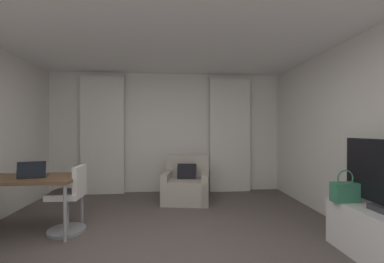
{
  "coord_description": "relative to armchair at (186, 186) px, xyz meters",
  "views": [
    {
      "loc": [
        0.07,
        -2.49,
        1.36
      ],
      "look_at": [
        0.41,
        1.5,
        1.33
      ],
      "focal_mm": 23.21,
      "sensor_mm": 36.0,
      "label": 1
    }
  ],
  "objects": [
    {
      "name": "wall_window",
      "position": [
        -0.36,
        0.8,
        1.01
      ],
      "size": [
        5.12,
        0.06,
        2.6
      ],
      "color": "silver",
      "rests_on": "ground"
    },
    {
      "name": "laptop",
      "position": [
        -2.08,
        -1.34,
        0.5
      ],
      "size": [
        0.37,
        0.32,
        0.22
      ],
      "color": "#2D2D33",
      "rests_on": "desk"
    },
    {
      "name": "desk_chair",
      "position": [
        -1.64,
        -1.29,
        0.11
      ],
      "size": [
        0.48,
        0.48,
        0.88
      ],
      "color": "gray",
      "rests_on": "ground"
    },
    {
      "name": "handbag_primary",
      "position": [
        1.71,
        -2.03,
        0.37
      ],
      "size": [
        0.3,
        0.14,
        0.37
      ],
      "color": "#387F5B",
      "rests_on": "tv_console"
    },
    {
      "name": "armchair",
      "position": [
        0.0,
        0.0,
        0.0
      ],
      "size": [
        0.96,
        0.89,
        0.85
      ],
      "color": "#B2A899",
      "rests_on": "ground"
    },
    {
      "name": "ceiling",
      "position": [
        -0.36,
        -2.23,
        2.34
      ],
      "size": [
        5.12,
        6.12,
        0.06
      ],
      "primitive_type": "cube",
      "color": "white",
      "rests_on": "wall_left"
    },
    {
      "name": "curtain_left_panel",
      "position": [
        -1.74,
        0.67,
        0.96
      ],
      "size": [
        0.9,
        0.06,
        2.5
      ],
      "color": "silver",
      "rests_on": "ground"
    },
    {
      "name": "curtain_right_panel",
      "position": [
        1.01,
        0.67,
        0.96
      ],
      "size": [
        0.9,
        0.06,
        2.5
      ],
      "color": "silver",
      "rests_on": "ground"
    },
    {
      "name": "desk",
      "position": [
        -2.15,
        -1.3,
        0.39
      ],
      "size": [
        1.25,
        0.68,
        0.74
      ],
      "color": "brown",
      "rests_on": "ground"
    }
  ]
}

